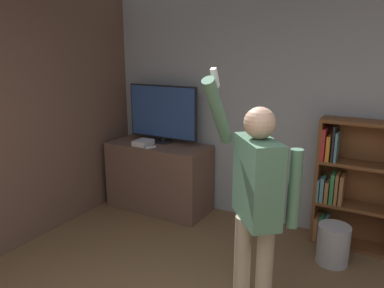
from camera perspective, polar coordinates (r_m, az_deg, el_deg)
wall_back at (r=4.35m, az=17.80°, el=4.20°), size 7.12×0.06×2.70m
wall_side_brick at (r=4.36m, az=-23.07°, el=3.76°), size 0.06×4.70×2.70m
tv_ledge at (r=4.93m, az=-5.01°, el=-4.97°), size 1.31×0.59×0.87m
television at (r=4.81m, az=-4.46°, el=4.68°), size 0.98×0.22×0.74m
game_console at (r=4.77m, az=-7.46°, el=0.20°), size 0.19×0.24×0.07m
remote_loose at (r=4.62m, az=-6.36°, el=-0.49°), size 0.10×0.14×0.02m
bookshelf at (r=4.28m, az=22.59°, el=-5.78°), size 0.78×0.28×1.37m
person at (r=2.81m, az=9.76°, el=-7.60°), size 0.63×0.57×1.95m
waste_bin at (r=4.06m, az=20.70°, el=-14.11°), size 0.31×0.31×0.40m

